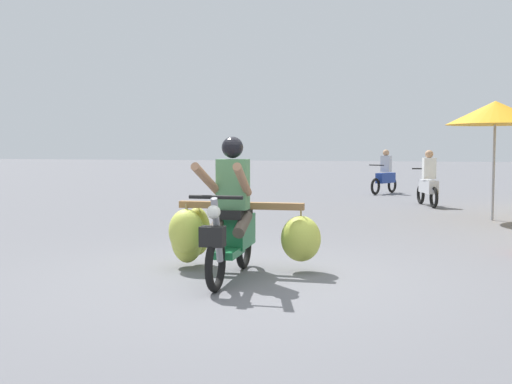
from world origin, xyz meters
name	(u,v)px	position (x,y,z in m)	size (l,w,h in m)	color
ground_plane	(251,281)	(0.00, 0.00, 0.00)	(120.00, 120.00, 0.00)	slate
motorbike_main_loaded	(227,228)	(-0.40, 0.37, 0.52)	(1.90, 1.76, 1.58)	black
motorbike_distant_ahead_left	(385,176)	(0.52, 13.20, 0.57)	(0.80, 1.51, 1.40)	black
motorbike_distant_ahead_right	(428,184)	(1.84, 9.26, 0.57)	(0.67, 1.57, 1.40)	black
market_umbrella_near_shop	(495,113)	(3.10, 6.63, 2.15)	(1.92, 1.92, 2.39)	#99999E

